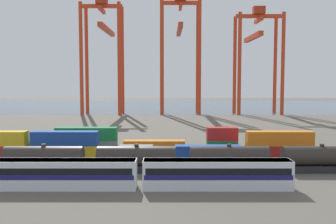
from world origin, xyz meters
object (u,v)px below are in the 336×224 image
object	(u,v)px
freight_tank_row	(181,159)
gantry_crane_east	(255,49)
shipping_container_7	(278,152)
gantry_crane_west	(102,43)
shipping_container_3	(64,152)
gantry_crane_central	(179,42)
passenger_train	(61,173)

from	to	relation	value
freight_tank_row	gantry_crane_east	distance (m)	118.52
shipping_container_7	gantry_crane_west	distance (m)	115.56
freight_tank_row	shipping_container_3	bearing A→B (deg)	155.27
shipping_container_7	gantry_crane_central	distance (m)	105.85
passenger_train	gantry_crane_west	xyz separation A→B (m)	(-13.90, 120.16, 28.29)
passenger_train	gantry_crane_west	world-z (taller)	gantry_crane_west
freight_tank_row	shipping_container_7	world-z (taller)	freight_tank_row
shipping_container_7	gantry_crane_east	size ratio (longest dim) A/B	0.27
shipping_container_7	gantry_crane_west	world-z (taller)	gantry_crane_west
gantry_crane_east	passenger_train	bearing A→B (deg)	-113.78
passenger_train	gantry_crane_east	size ratio (longest dim) A/B	1.34
freight_tank_row	gantry_crane_west	bearing A→B (deg)	105.36
gantry_crane_west	gantry_crane_east	world-z (taller)	gantry_crane_west
shipping_container_3	shipping_container_7	size ratio (longest dim) A/B	1.00
shipping_container_3	gantry_crane_west	xyz separation A→B (m)	(-9.20, 100.81, 29.14)
gantry_crane_east	gantry_crane_central	bearing A→B (deg)	179.32
shipping_container_7	gantry_crane_west	size ratio (longest dim) A/B	0.24
shipping_container_3	freight_tank_row	bearing A→B (deg)	-24.73
passenger_train	gantry_crane_east	world-z (taller)	gantry_crane_east
passenger_train	freight_tank_row	bearing A→B (deg)	30.24
gantry_crane_central	shipping_container_7	bearing A→B (deg)	-81.43
gantry_crane_west	gantry_crane_central	size ratio (longest dim) A/B	0.97
shipping_container_7	passenger_train	bearing A→B (deg)	-150.72
shipping_container_3	gantry_crane_central	world-z (taller)	gantry_crane_central
shipping_container_7	freight_tank_row	bearing A→B (deg)	-151.62
gantry_crane_west	gantry_crane_central	xyz separation A→B (m)	(33.27, -0.28, 0.35)
gantry_crane_west	gantry_crane_central	bearing A→B (deg)	-0.49
passenger_train	freight_tank_row	xyz separation A→B (m)	(16.47, 9.60, -0.02)
freight_tank_row	gantry_crane_east	size ratio (longest dim) A/B	1.24
gantry_crane_central	gantry_crane_east	distance (m)	33.40
shipping_container_3	gantry_crane_central	xyz separation A→B (m)	(24.07, 100.52, 29.49)
shipping_container_7	gantry_crane_east	bearing A→B (deg)	79.74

